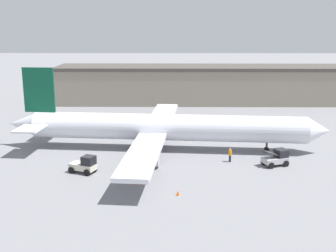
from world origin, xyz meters
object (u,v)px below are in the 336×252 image
baggage_tug (85,165)px  ground_crew_worker (230,155)px  belt_loader_truck (276,158)px  safety_cone_far (178,193)px  safety_cone_near (133,182)px  airplane (161,128)px

baggage_tug → ground_crew_worker: bearing=36.0°
belt_loader_truck → safety_cone_far: belt_loader_truck is taller
ground_crew_worker → safety_cone_near: (-11.59, -7.85, -0.68)m
baggage_tug → belt_loader_truck: (23.21, 2.95, -0.00)m
airplane → ground_crew_worker: size_ratio=25.00×
safety_cone_near → ground_crew_worker: bearing=34.1°
belt_loader_truck → safety_cone_near: 18.37m
airplane → safety_cone_far: 16.80m
ground_crew_worker → safety_cone_near: bearing=53.8°
baggage_tug → safety_cone_near: (6.05, -3.59, -0.71)m
baggage_tug → belt_loader_truck: size_ratio=1.00×
airplane → baggage_tug: 13.26m
baggage_tug → safety_cone_far: (10.90, -6.60, -0.71)m
baggage_tug → belt_loader_truck: baggage_tug is taller
ground_crew_worker → baggage_tug: baggage_tug is taller
ground_crew_worker → baggage_tug: 18.15m
belt_loader_truck → safety_cone_near: belt_loader_truck is taller
safety_cone_near → safety_cone_far: bearing=-31.8°
ground_crew_worker → baggage_tug: size_ratio=0.52×
ground_crew_worker → safety_cone_far: size_ratio=3.25×
baggage_tug → safety_cone_near: bearing=-8.2°
airplane → baggage_tug: airplane is taller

